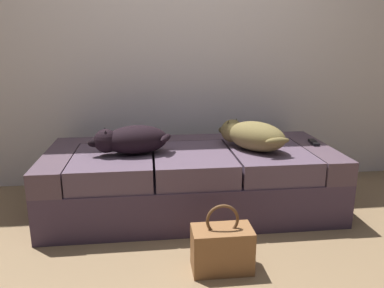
# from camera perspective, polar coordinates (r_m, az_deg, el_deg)

# --- Properties ---
(back_wall) EXTENTS (6.40, 0.10, 2.80)m
(back_wall) POSITION_cam_1_polar(r_m,az_deg,el_deg) (3.27, -1.57, 18.74)
(back_wall) COLOR silver
(back_wall) RESTS_ON ground
(couch) EXTENTS (2.02, 0.89, 0.45)m
(couch) POSITION_cam_1_polar(r_m,az_deg,el_deg) (2.77, -0.12, -5.32)
(couch) COLOR #453449
(couch) RESTS_ON ground
(dog_dark) EXTENTS (0.57, 0.30, 0.19)m
(dog_dark) POSITION_cam_1_polar(r_m,az_deg,el_deg) (2.58, -9.07, 0.62)
(dog_dark) COLOR black
(dog_dark) RESTS_ON couch
(dog_tan) EXTENTS (0.47, 0.53, 0.20)m
(dog_tan) POSITION_cam_1_polar(r_m,az_deg,el_deg) (2.69, 8.93, 1.31)
(dog_tan) COLOR olive
(dog_tan) RESTS_ON couch
(tv_remote) EXTENTS (0.06, 0.15, 0.02)m
(tv_remote) POSITION_cam_1_polar(r_m,az_deg,el_deg) (2.97, 17.74, 0.22)
(tv_remote) COLOR black
(tv_remote) RESTS_ON couch
(handbag) EXTENTS (0.32, 0.18, 0.38)m
(handbag) POSITION_cam_1_polar(r_m,az_deg,el_deg) (2.11, 4.50, -15.27)
(handbag) COLOR #936138
(handbag) RESTS_ON ground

